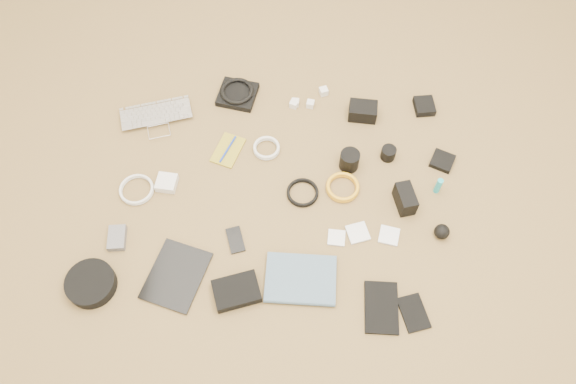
{
  "coord_description": "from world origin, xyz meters",
  "views": [
    {
      "loc": [
        0.08,
        -1.03,
        1.92
      ],
      "look_at": [
        0.05,
        0.02,
        0.02
      ],
      "focal_mm": 35.0,
      "sensor_mm": 36.0,
      "label": 1
    }
  ],
  "objects_px": {
    "laptop": "(158,122)",
    "headphone_case": "(91,284)",
    "tablet": "(176,275)",
    "phone": "(235,240)",
    "paperback": "(299,305)",
    "dslr_camera": "(363,111)"
  },
  "relations": [
    {
      "from": "tablet",
      "to": "phone",
      "type": "height_order",
      "value": "tablet"
    },
    {
      "from": "laptop",
      "to": "tablet",
      "type": "bearing_deg",
      "value": -92.33
    },
    {
      "from": "laptop",
      "to": "tablet",
      "type": "relative_size",
      "value": 1.22
    },
    {
      "from": "laptop",
      "to": "paperback",
      "type": "xyz_separation_m",
      "value": [
        0.61,
        -0.77,
        0.0
      ]
    },
    {
      "from": "phone",
      "to": "headphone_case",
      "type": "relative_size",
      "value": 0.59
    },
    {
      "from": "dslr_camera",
      "to": "tablet",
      "type": "distance_m",
      "value": 1.01
    },
    {
      "from": "dslr_camera",
      "to": "headphone_case",
      "type": "relative_size",
      "value": 0.66
    },
    {
      "from": "tablet",
      "to": "headphone_case",
      "type": "distance_m",
      "value": 0.3
    },
    {
      "from": "dslr_camera",
      "to": "paperback",
      "type": "height_order",
      "value": "dslr_camera"
    },
    {
      "from": "tablet",
      "to": "dslr_camera",
      "type": "bearing_deg",
      "value": 63.98
    },
    {
      "from": "laptop",
      "to": "dslr_camera",
      "type": "bearing_deg",
      "value": -11.57
    },
    {
      "from": "phone",
      "to": "tablet",
      "type": "bearing_deg",
      "value": -161.14
    },
    {
      "from": "tablet",
      "to": "paperback",
      "type": "xyz_separation_m",
      "value": [
        0.44,
        -0.1,
        0.01
      ]
    },
    {
      "from": "dslr_camera",
      "to": "tablet",
      "type": "bearing_deg",
      "value": -128.26
    },
    {
      "from": "laptop",
      "to": "headphone_case",
      "type": "relative_size",
      "value": 1.68
    },
    {
      "from": "dslr_camera",
      "to": "laptop",
      "type": "bearing_deg",
      "value": -170.58
    },
    {
      "from": "tablet",
      "to": "laptop",
      "type": "bearing_deg",
      "value": 120.9
    },
    {
      "from": "phone",
      "to": "paperback",
      "type": "bearing_deg",
      "value": -62.27
    },
    {
      "from": "headphone_case",
      "to": "laptop",
      "type": "bearing_deg",
      "value": 79.55
    },
    {
      "from": "dslr_camera",
      "to": "headphone_case",
      "type": "xyz_separation_m",
      "value": [
        -0.99,
        -0.78,
        -0.01
      ]
    },
    {
      "from": "paperback",
      "to": "dslr_camera",
      "type": "bearing_deg",
      "value": -14.63
    },
    {
      "from": "laptop",
      "to": "dslr_camera",
      "type": "distance_m",
      "value": 0.86
    }
  ]
}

